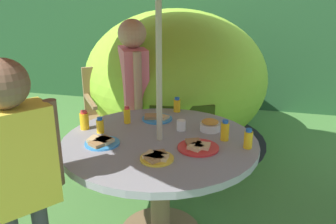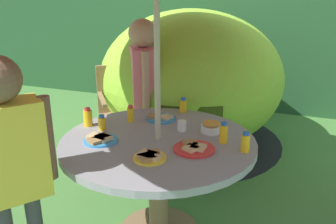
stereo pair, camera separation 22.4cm
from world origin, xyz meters
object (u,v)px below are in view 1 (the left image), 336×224
(snack_bowl, at_px, (210,125))
(plate_near_right, at_px, (101,142))
(juice_bottle_far_left, at_px, (177,105))
(plate_center_front, at_px, (157,157))
(child_in_yellow_shirt, at_px, (15,160))
(dome_tent, at_px, (176,78))
(plate_front_edge, at_px, (157,118))
(garden_table, at_px, (160,160))
(juice_bottle_mid_left, at_px, (127,115))
(juice_bottle_mid_right, at_px, (248,139))
(juice_bottle_near_left, at_px, (100,126))
(wooden_chair, at_px, (114,110))
(juice_bottle_far_right, at_px, (225,131))
(child_in_pink_shirt, at_px, (134,79))
(plate_center_back, at_px, (198,147))
(cup_near, at_px, (181,125))
(juice_bottle_back_edge, at_px, (84,120))

(snack_bowl, height_order, plate_near_right, snack_bowl)
(snack_bowl, bearing_deg, juice_bottle_far_left, 132.38)
(plate_center_front, bearing_deg, snack_bowl, 65.31)
(plate_center_front, bearing_deg, child_in_yellow_shirt, -143.59)
(dome_tent, bearing_deg, plate_front_edge, -99.60)
(garden_table, distance_m, juice_bottle_mid_left, 0.42)
(dome_tent, xyz_separation_m, child_in_yellow_shirt, (-0.24, -2.29, 0.14))
(snack_bowl, relative_size, juice_bottle_mid_right, 1.10)
(juice_bottle_mid_left, bearing_deg, dome_tent, 88.67)
(juice_bottle_near_left, height_order, juice_bottle_mid_left, juice_bottle_mid_left)
(wooden_chair, distance_m, juice_bottle_far_right, 1.41)
(dome_tent, bearing_deg, juice_bottle_far_left, -92.96)
(garden_table, distance_m, dome_tent, 1.63)
(child_in_pink_shirt, height_order, plate_center_back, child_in_pink_shirt)
(juice_bottle_far_left, bearing_deg, garden_table, -88.80)
(plate_center_front, bearing_deg, juice_bottle_far_left, 94.76)
(dome_tent, height_order, child_in_yellow_shirt, dome_tent)
(dome_tent, relative_size, juice_bottle_near_left, 23.41)
(snack_bowl, height_order, plate_front_edge, snack_bowl)
(plate_center_front, height_order, juice_bottle_mid_left, juice_bottle_mid_left)
(juice_bottle_far_left, distance_m, cup_near, 0.38)
(snack_bowl, distance_m, juice_bottle_mid_left, 0.58)
(juice_bottle_near_left, bearing_deg, plate_front_edge, 48.12)
(child_in_pink_shirt, xyz_separation_m, plate_near_right, (0.12, -0.93, -0.16))
(wooden_chair, height_order, juice_bottle_mid_right, wooden_chair)
(garden_table, xyz_separation_m, plate_near_right, (-0.32, -0.15, 0.15))
(dome_tent, xyz_separation_m, cup_near, (0.36, -1.42, 0.04))
(child_in_yellow_shirt, relative_size, plate_center_front, 7.05)
(garden_table, xyz_separation_m, juice_bottle_far_right, (0.39, 0.09, 0.20))
(dome_tent, bearing_deg, juice_bottle_far_right, -82.97)
(plate_center_front, xyz_separation_m, juice_bottle_mid_right, (0.48, 0.28, 0.04))
(juice_bottle_near_left, distance_m, juice_bottle_back_edge, 0.13)
(dome_tent, height_order, plate_center_back, dome_tent)
(cup_near, bearing_deg, juice_bottle_near_left, -161.58)
(snack_bowl, xyz_separation_m, juice_bottle_far_left, (-0.29, 0.32, 0.01))
(juice_bottle_near_left, bearing_deg, plate_near_right, -64.15)
(plate_center_front, relative_size, juice_bottle_mid_right, 1.55)
(snack_bowl, bearing_deg, juice_bottle_mid_left, 179.75)
(dome_tent, xyz_separation_m, juice_bottle_back_edge, (-0.27, -1.55, 0.07))
(juice_bottle_mid_right, bearing_deg, plate_front_edge, 152.94)
(child_in_pink_shirt, relative_size, juice_bottle_far_left, 12.18)
(garden_table, bearing_deg, dome_tent, 99.30)
(child_in_yellow_shirt, height_order, cup_near, child_in_yellow_shirt)
(juice_bottle_mid_right, bearing_deg, cup_near, 158.13)
(juice_bottle_far_left, bearing_deg, cup_near, -73.30)
(garden_table, distance_m, snack_bowl, 0.40)
(plate_front_edge, xyz_separation_m, juice_bottle_near_left, (-0.29, -0.32, 0.04))
(child_in_yellow_shirt, relative_size, juice_bottle_mid_right, 10.91)
(plate_center_back, relative_size, juice_bottle_near_left, 2.31)
(snack_bowl, height_order, juice_bottle_mid_left, juice_bottle_mid_left)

